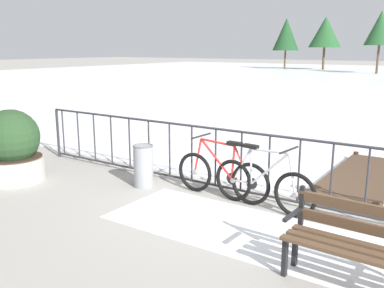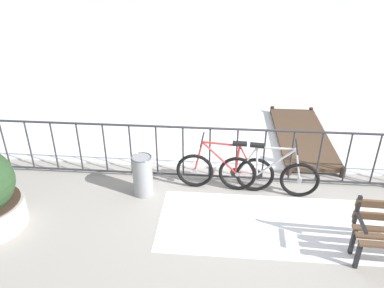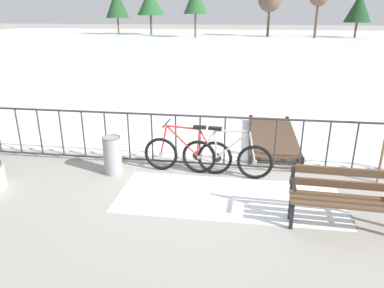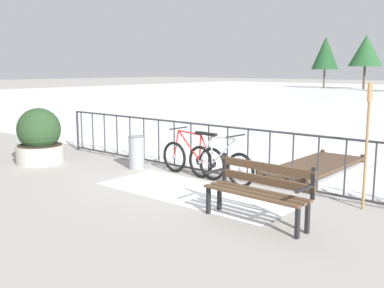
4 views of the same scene
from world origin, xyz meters
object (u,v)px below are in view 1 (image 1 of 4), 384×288
Objects in this scene: trash_bin at (143,166)px; planter_with_shrub at (12,148)px; bicycle_near_railing at (222,175)px; park_bench at (369,242)px; bicycle_second at (262,185)px.

planter_with_shrub is at bearing -154.58° from trash_bin.
park_bench is (2.53, -1.51, 0.14)m from bicycle_near_railing.
planter_with_shrub reaches higher than bicycle_second.
park_bench is at bearing -30.79° from bicycle_near_railing.
bicycle_near_railing is 0.74m from bicycle_second.
bicycle_second is 1.32× the size of planter_with_shrub.
bicycle_second is at bearing 15.91° from planter_with_shrub.
planter_with_shrub is (-3.59, -1.30, 0.23)m from bicycle_near_railing.
bicycle_near_railing is at bearing 174.73° from bicycle_second.
bicycle_second is 2.31m from park_bench.
park_bench is 6.12m from planter_with_shrub.
bicycle_second is 1.05× the size of park_bench.
planter_with_shrub is at bearing -164.09° from bicycle_second.
planter_with_shrub is 1.76× the size of trash_bin.
planter_with_shrub is (-4.33, -1.23, 0.23)m from bicycle_second.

